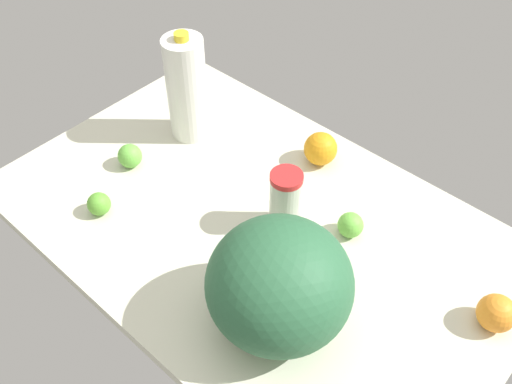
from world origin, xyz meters
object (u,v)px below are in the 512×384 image
orange_by_jug (496,313)px  watermelon (279,284)px  milk_jug (187,89)px  tumbler_cup (285,200)px  lime_far_back (350,225)px  lime_loose (130,156)px  orange_beside_bowl (321,149)px  lime_near_front (99,204)px

orange_by_jug → watermelon: bearing=-139.3°
watermelon → milk_jug: bearing=152.6°
tumbler_cup → watermelon: bearing=-52.9°
lime_far_back → watermelon: bearing=-84.9°
lime_loose → lime_far_back: (54.34, 18.34, -0.12)cm
watermelon → lime_loose: 58.30cm
orange_by_jug → lime_loose: size_ratio=1.25×
lime_far_back → orange_beside_bowl: size_ratio=0.69×
orange_by_jug → lime_far_back: orange_by_jug is taller
milk_jug → tumbler_cup: (39.75, -8.35, -6.32)cm
watermelon → tumbler_cup: watermelon is taller
milk_jug → orange_by_jug: milk_jug is taller
watermelon → orange_by_jug: 43.01cm
lime_far_back → lime_near_front: size_ratio=1.07×
milk_jug → lime_far_back: (52.57, -0.81, -11.18)cm
lime_loose → orange_beside_bowl: (34.60, 32.98, 1.18)cm
tumbler_cup → lime_far_back: (12.82, 7.55, -4.87)cm
orange_by_jug → lime_loose: orange_by_jug is taller
lime_loose → lime_far_back: bearing=18.6°
orange_by_jug → lime_loose: 90.62cm
tumbler_cup → lime_near_front: bearing=-142.8°
lime_near_front → milk_jug: bearing=99.2°
milk_jug → orange_beside_bowl: bearing=22.9°
orange_by_jug → tumbler_cup: bearing=-171.2°
orange_beside_bowl → lime_near_front: 55.35cm
watermelon → lime_far_back: 29.35cm
milk_jug → lime_loose: 22.18cm
tumbler_cup → orange_by_jug: tumbler_cup is taller
lime_loose → watermelon: bearing=-9.4°
milk_jug → lime_loose: size_ratio=4.90×
lime_loose → orange_by_jug: bearing=11.5°
orange_by_jug → orange_beside_bowl: (-54.19, 14.86, 0.43)cm
tumbler_cup → lime_loose: bearing=-165.4°
lime_far_back → lime_near_front: bearing=-144.5°
tumbler_cup → lime_near_front: 43.23cm
lime_far_back → orange_beside_bowl: orange_beside_bowl is taller
lime_loose → lime_far_back: size_ratio=1.04×
orange_by_jug → lime_far_back: bearing=179.6°
orange_by_jug → lime_near_front: 88.01cm
watermelon → lime_loose: bearing=170.6°
milk_jug → lime_near_front: bearing=-80.8°
tumbler_cup → lime_loose: size_ratio=2.55×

